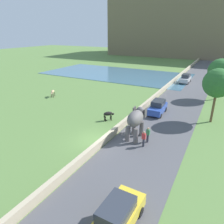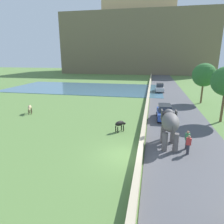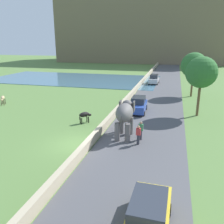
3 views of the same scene
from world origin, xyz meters
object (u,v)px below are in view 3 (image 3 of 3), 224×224
(person_trailing, at_px, (138,135))
(car_yellow, at_px, (148,216))
(person_beside_elephant, at_px, (141,130))
(car_blue, at_px, (138,105))
(car_silver, at_px, (154,79))
(cow_tan, at_px, (3,98))
(cow_black, at_px, (85,115))
(elephant, at_px, (125,114))

(person_trailing, height_order, car_yellow, car_yellow)
(car_yellow, bearing_deg, person_beside_elephant, 99.90)
(car_blue, bearing_deg, car_silver, 89.99)
(person_beside_elephant, distance_m, person_trailing, 0.98)
(car_blue, xyz_separation_m, cow_tan, (-17.47, -0.99, -0.06))
(person_beside_elephant, height_order, car_blue, car_blue)
(person_beside_elephant, height_order, cow_black, person_beside_elephant)
(car_blue, bearing_deg, car_yellow, -79.98)
(car_blue, distance_m, car_yellow, 18.10)
(car_silver, relative_size, cow_tan, 2.91)
(elephant, xyz_separation_m, person_beside_elephant, (1.44, -0.37, -1.16))
(cow_black, bearing_deg, cow_tan, 162.33)
(car_silver, xyz_separation_m, car_yellow, (3.15, -37.69, 0.00))
(car_blue, distance_m, cow_black, 6.86)
(car_blue, bearing_deg, cow_black, -132.15)
(car_silver, bearing_deg, cow_tan, -129.94)
(elephant, height_order, car_blue, elephant)
(person_beside_elephant, distance_m, cow_tan, 20.14)
(person_trailing, height_order, car_silver, car_silver)
(elephant, distance_m, car_silver, 27.49)
(person_beside_elephant, relative_size, cow_black, 1.26)
(elephant, height_order, car_silver, elephant)
(car_silver, xyz_separation_m, cow_black, (-4.61, -24.96, -0.06))
(car_blue, bearing_deg, person_trailing, -81.30)
(elephant, xyz_separation_m, car_yellow, (3.16, -10.22, -1.14))
(car_silver, bearing_deg, car_yellow, -85.23)
(cow_tan, bearing_deg, person_trailing, -22.90)
(person_beside_elephant, xyz_separation_m, cow_tan, (-18.90, 6.98, -0.04))
(elephant, distance_m, car_yellow, 10.76)
(cow_tan, bearing_deg, person_beside_elephant, -20.27)
(elephant, xyz_separation_m, person_trailing, (1.38, -1.35, -1.16))
(car_silver, bearing_deg, cow_black, -100.46)
(person_trailing, distance_m, car_yellow, 9.05)
(car_yellow, relative_size, cow_black, 3.13)
(elephant, relative_size, person_trailing, 2.14)
(car_silver, bearing_deg, person_trailing, -87.29)
(person_beside_elephant, relative_size, car_blue, 0.40)
(elephant, xyz_separation_m, cow_black, (-4.60, 2.51, -1.20))
(car_yellow, bearing_deg, cow_tan, 140.77)
(elephant, distance_m, car_blue, 7.69)
(car_silver, xyz_separation_m, cow_tan, (-17.47, -20.86, -0.06))
(person_trailing, relative_size, car_silver, 0.41)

